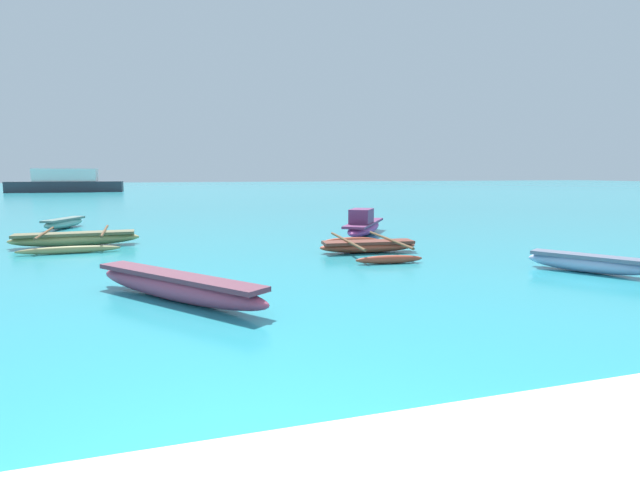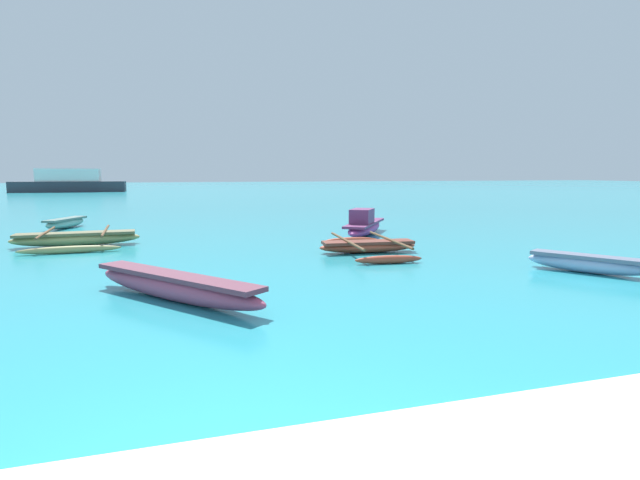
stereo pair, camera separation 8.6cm
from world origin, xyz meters
TOP-DOWN VIEW (x-y plane):
  - moored_boat_0 at (-0.37, 5.91)m, footprint 2.90×3.61m
  - moored_boat_1 at (6.09, 13.41)m, footprint 2.77×3.58m
  - moored_boat_2 at (8.19, 5.77)m, footprint 1.71×2.38m
  - moored_boat_3 at (4.71, 9.73)m, footprint 2.74×3.79m
  - moored_boat_4 at (-4.30, 18.76)m, footprint 1.38×2.44m
  - moored_boat_5 at (-3.07, 13.40)m, footprint 3.57×3.28m
  - distant_ferry at (-11.19, 60.41)m, footprint 11.97×2.63m

SIDE VIEW (x-z plane):
  - moored_boat_3 at x=4.71m, z-range -0.01..0.36m
  - moored_boat_5 at x=-3.07m, z-range -0.02..0.44m
  - moored_boat_2 at x=8.19m, z-range 0.02..0.41m
  - moored_boat_4 at x=-4.30m, z-range 0.02..0.41m
  - moored_boat_0 at x=-0.37m, z-range 0.03..0.48m
  - moored_boat_1 at x=6.09m, z-range -0.14..0.79m
  - distant_ferry at x=-11.19m, z-range -0.25..2.39m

